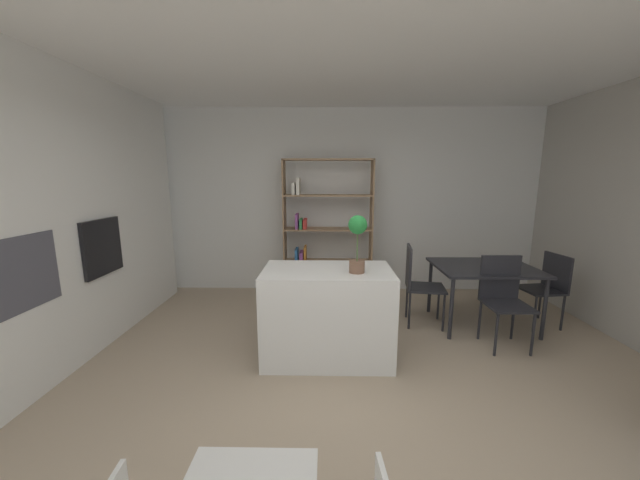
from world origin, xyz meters
The scene contains 11 objects.
ground_plane centered at (0.00, 0.00, 0.00)m, with size 8.83×8.83×0.00m, color tan.
ceiling_slab centered at (0.00, 0.00, 2.88)m, with size 6.43×5.71×0.06m.
back_partition centered at (0.00, 2.82, 1.42)m, with size 6.43×0.06×2.85m, color silver.
built_in_oven centered at (-2.48, 0.87, 1.09)m, with size 0.06×0.58×0.59m.
kitchen_island centered at (-0.11, 0.64, 0.46)m, with size 1.27×0.74×0.92m, color white.
potted_plant_on_island centered at (0.17, 0.54, 1.25)m, with size 0.18×0.18×0.55m.
open_bookshelf centered at (-0.18, 2.51, 1.05)m, with size 1.33×0.33×2.07m.
dining_table centered at (1.79, 1.44, 0.68)m, with size 1.15×0.92×0.75m.
dining_chair_window_side centered at (2.58, 1.45, 0.53)m, with size 0.47×0.47×0.89m.
dining_chair_near centered at (1.79, 0.96, 0.57)m, with size 0.44×0.44×0.97m.
dining_chair_island_side centered at (0.99, 1.45, 0.58)m, with size 0.51×0.47×0.99m.
Camera 1 is at (-0.13, -2.59, 1.81)m, focal length 19.13 mm.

